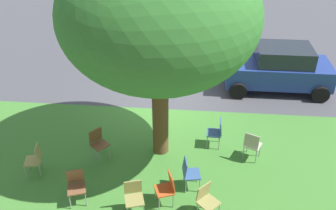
% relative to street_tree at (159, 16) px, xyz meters
% --- Properties ---
extents(ground, '(80.00, 80.00, 0.00)m').
position_rel_street_tree_xyz_m(ground, '(0.27, -2.38, -3.92)').
color(ground, '#424247').
extents(grass_verge, '(48.00, 6.00, 0.01)m').
position_rel_street_tree_xyz_m(grass_verge, '(0.27, 0.82, -3.92)').
color(grass_verge, '#3D752D').
rests_on(grass_verge, ground).
extents(street_tree, '(4.71, 4.71, 5.68)m').
position_rel_street_tree_xyz_m(street_tree, '(0.00, 0.00, 0.00)').
color(street_tree, brown).
rests_on(street_tree, ground).
extents(chair_0, '(0.53, 0.53, 0.88)m').
position_rel_street_tree_xyz_m(chair_0, '(1.77, 2.08, -3.41)').
color(chair_0, brown).
rests_on(chair_0, ground).
extents(chair_1, '(0.49, 0.48, 0.88)m').
position_rel_street_tree_xyz_m(chair_1, '(-0.85, 1.41, -3.41)').
color(chair_1, '#335184').
rests_on(chair_1, ground).
extents(chair_2, '(0.44, 0.44, 0.88)m').
position_rel_street_tree_xyz_m(chair_2, '(-1.56, -0.36, -3.41)').
color(chair_2, '#335184').
rests_on(chair_2, ground).
extents(chair_3, '(0.59, 0.59, 0.88)m').
position_rel_street_tree_xyz_m(chair_3, '(1.67, 0.43, -3.41)').
color(chair_3, brown).
rests_on(chair_3, ground).
extents(chair_4, '(0.52, 0.52, 0.88)m').
position_rel_street_tree_xyz_m(chair_4, '(0.36, 2.30, -3.41)').
color(chair_4, olive).
rests_on(chair_4, ground).
extents(chair_5, '(0.59, 0.59, 0.88)m').
position_rel_street_tree_xyz_m(chair_5, '(-1.28, 2.26, -3.41)').
color(chair_5, olive).
rests_on(chair_5, ground).
extents(chair_6, '(0.54, 0.54, 0.88)m').
position_rel_street_tree_xyz_m(chair_6, '(-0.36, 1.97, -3.41)').
color(chair_6, '#C64C1E').
rests_on(chair_6, ground).
extents(chair_7, '(0.50, 0.50, 0.88)m').
position_rel_street_tree_xyz_m(chair_7, '(3.10, 1.25, -3.41)').
color(chair_7, olive).
rests_on(chair_7, ground).
extents(chair_8, '(0.55, 0.56, 0.88)m').
position_rel_street_tree_xyz_m(chair_8, '(-2.50, 0.16, -3.41)').
color(chair_8, '#ADA393').
rests_on(chair_8, ground).
extents(parked_car, '(3.70, 1.92, 1.65)m').
position_rel_street_tree_xyz_m(parked_car, '(-3.83, -3.98, -3.09)').
color(parked_car, navy).
rests_on(parked_car, ground).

